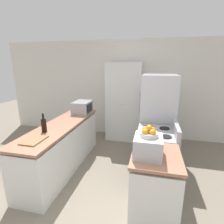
# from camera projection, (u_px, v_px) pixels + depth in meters

# --- Properties ---
(wall_back) EXTENTS (7.00, 0.06, 2.60)m
(wall_back) POSITION_uv_depth(u_px,v_px,m) (124.00, 90.00, 4.80)
(wall_back) COLOR silver
(wall_back) RESTS_ON ground_plane
(counter_left) EXTENTS (0.60, 2.30, 0.90)m
(counter_left) POSITION_uv_depth(u_px,v_px,m) (63.00, 147.00, 3.37)
(counter_left) COLOR silver
(counter_left) RESTS_ON ground_plane
(counter_right) EXTENTS (0.60, 0.73, 0.90)m
(counter_right) POSITION_uv_depth(u_px,v_px,m) (154.00, 187.00, 2.25)
(counter_right) COLOR silver
(counter_right) RESTS_ON ground_plane
(pantry_cabinet) EXTENTS (0.88, 0.53, 2.03)m
(pantry_cabinet) POSITION_uv_depth(u_px,v_px,m) (124.00, 102.00, 4.58)
(pantry_cabinet) COLOR silver
(pantry_cabinet) RESTS_ON ground_plane
(stove) EXTENTS (0.66, 0.78, 1.06)m
(stove) POSITION_uv_depth(u_px,v_px,m) (155.00, 156.00, 2.97)
(stove) COLOR #9E9EA3
(stove) RESTS_ON ground_plane
(refrigerator) EXTENTS (0.70, 0.80, 1.78)m
(refrigerator) POSITION_uv_depth(u_px,v_px,m) (157.00, 118.00, 3.63)
(refrigerator) COLOR #B7B7BC
(refrigerator) RESTS_ON ground_plane
(microwave) EXTENTS (0.37, 0.48, 0.26)m
(microwave) POSITION_uv_depth(u_px,v_px,m) (83.00, 107.00, 3.96)
(microwave) COLOR #939399
(microwave) RESTS_ON counter_left
(wine_bottle) EXTENTS (0.08, 0.08, 0.31)m
(wine_bottle) POSITION_uv_depth(u_px,v_px,m) (44.00, 125.00, 2.82)
(wine_bottle) COLOR black
(wine_bottle) RESTS_ON counter_left
(toaster_oven) EXTENTS (0.34, 0.37, 0.24)m
(toaster_oven) POSITION_uv_depth(u_px,v_px,m) (148.00, 146.00, 2.08)
(toaster_oven) COLOR #B2B2B7
(toaster_oven) RESTS_ON counter_right
(fruit_bowl) EXTENTS (0.21, 0.21, 0.14)m
(fruit_bowl) POSITION_uv_depth(u_px,v_px,m) (149.00, 132.00, 2.05)
(fruit_bowl) COLOR silver
(fruit_bowl) RESTS_ON toaster_oven
(cutting_board) EXTENTS (0.25, 0.36, 0.02)m
(cutting_board) POSITION_uv_depth(u_px,v_px,m) (34.00, 140.00, 2.52)
(cutting_board) COLOR #8E6642
(cutting_board) RESTS_ON counter_left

